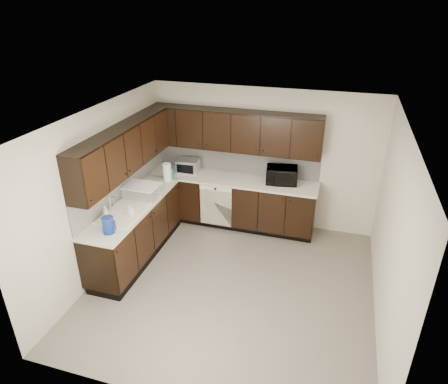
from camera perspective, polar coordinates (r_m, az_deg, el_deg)
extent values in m
plane|color=slate|center=(6.06, 1.15, -13.13)|extent=(4.00, 4.00, 0.00)
plane|color=white|center=(4.87, 1.42, 10.24)|extent=(4.00, 4.00, 0.00)
cube|color=beige|center=(7.12, 5.63, 4.77)|extent=(4.00, 0.02, 2.50)
cube|color=beige|center=(6.13, -17.04, 0.01)|extent=(0.02, 4.00, 2.50)
cube|color=beige|center=(5.26, 22.84, -5.57)|extent=(0.02, 4.00, 2.50)
cube|color=beige|center=(3.82, -7.22, -16.78)|extent=(4.00, 0.02, 2.50)
cube|color=black|center=(7.29, 1.03, -1.48)|extent=(3.00, 0.60, 0.90)
cube|color=black|center=(6.58, -12.54, -5.47)|extent=(0.60, 2.20, 0.90)
cube|color=black|center=(7.51, 1.07, -4.08)|extent=(3.00, 0.54, 0.10)
cube|color=black|center=(6.78, -11.98, -8.39)|extent=(0.54, 2.20, 0.10)
cube|color=beige|center=(7.08, 1.06, 1.89)|extent=(3.03, 0.63, 0.04)
cube|color=beige|center=(6.35, -12.94, -1.86)|extent=(0.63, 2.23, 0.04)
cube|color=#AEAFAB|center=(7.24, 1.70, 4.66)|extent=(3.00, 0.02, 0.48)
cube|color=#AEAFAB|center=(6.61, -14.12, 1.65)|extent=(0.02, 2.80, 0.48)
cube|color=black|center=(6.90, 1.43, 8.77)|extent=(3.00, 0.33, 0.70)
cube|color=black|center=(6.18, -14.23, 5.85)|extent=(0.33, 2.47, 0.70)
cube|color=beige|center=(7.07, -1.17, -1.95)|extent=(0.58, 0.02, 0.78)
cube|color=beige|center=(6.92, -1.21, 0.52)|extent=(0.58, 0.03, 0.08)
cylinder|color=black|center=(6.90, -1.25, 0.46)|extent=(0.04, 0.02, 0.04)
cube|color=beige|center=(6.11, -14.14, -2.94)|extent=(0.54, 0.82, 0.03)
cube|color=beige|center=(6.00, -14.99, -4.54)|extent=(0.42, 0.34, 0.16)
cube|color=beige|center=(6.30, -13.16, -2.78)|extent=(0.42, 0.34, 0.16)
cylinder|color=silver|center=(6.16, -16.04, -1.61)|extent=(0.03, 0.03, 0.26)
cylinder|color=silver|center=(6.08, -15.77, -0.68)|extent=(0.14, 0.02, 0.02)
cylinder|color=#B2B2B7|center=(5.99, -15.02, -4.29)|extent=(0.20, 0.20, 0.10)
imported|color=black|center=(6.89, 8.22, 2.40)|extent=(0.57, 0.43, 0.29)
imported|color=gray|center=(6.00, -13.27, -2.46)|extent=(0.10, 0.10, 0.18)
imported|color=gray|center=(5.99, -16.57, -2.76)|extent=(0.09, 0.09, 0.21)
cube|color=silver|center=(7.29, -5.16, 3.72)|extent=(0.41, 0.32, 0.25)
cube|color=white|center=(6.48, -11.66, 0.08)|extent=(0.55, 0.42, 0.20)
cylinder|color=navy|center=(5.63, -16.21, -4.56)|extent=(0.18, 0.18, 0.24)
cylinder|color=#0C8E8D|center=(7.06, -7.62, 2.60)|extent=(0.11, 0.11, 0.20)
cylinder|color=white|center=(6.99, -8.14, 2.83)|extent=(0.18, 0.18, 0.31)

